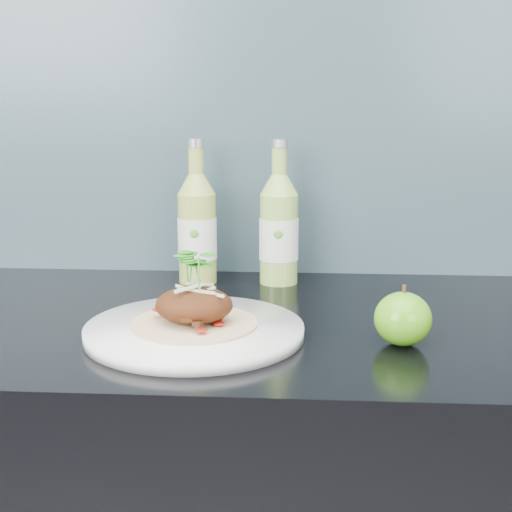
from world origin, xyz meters
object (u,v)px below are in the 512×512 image
Objects in this scene: cider_bottle_right at (279,229)px; green_apple at (403,319)px; dinner_plate at (194,330)px; cider_bottle_left at (197,229)px.

green_apple is at bearing -39.32° from cider_bottle_right.
cider_bottle_left is (-0.04, 0.30, 0.09)m from dinner_plate.
green_apple reaches higher than dinner_plate.
cider_bottle_right reaches higher than green_apple.
cider_bottle_left is at bearing -157.00° from cider_bottle_right.
cider_bottle_right is at bearing 118.76° from green_apple.
green_apple is 0.37× the size of cider_bottle_left.
cider_bottle_left reaches higher than dinner_plate.
green_apple is at bearing -3.35° from dinner_plate.
dinner_plate is 1.55× the size of cider_bottle_left.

